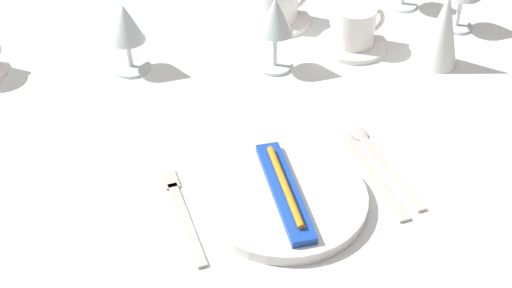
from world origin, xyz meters
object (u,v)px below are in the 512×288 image
object	(u,v)px
dinner_knife	(374,176)
coffee_cup_far	(355,25)
wine_glass_centre	(275,20)
coffee_cup_left	(278,2)
fork_outer	(182,211)
dinner_plate	(284,199)
toothbrush_package	(285,190)
spoon_soup	(377,155)
wine_glass_far	(126,27)
napkin_folded	(443,29)

from	to	relation	value
dinner_knife	coffee_cup_far	xyz separation A→B (m)	(0.14, 0.36, 0.04)
wine_glass_centre	coffee_cup_left	bearing A→B (deg)	66.72
fork_outer	wine_glass_centre	world-z (taller)	wine_glass_centre
dinner_plate	fork_outer	bearing A→B (deg)	166.95
fork_outer	wine_glass_centre	xyz separation A→B (m)	(0.27, 0.31, 0.10)
toothbrush_package	spoon_soup	distance (m)	0.19
fork_outer	spoon_soup	size ratio (longest dim) A/B	0.95
fork_outer	wine_glass_centre	distance (m)	0.42
toothbrush_package	coffee_cup_left	xyz separation A→B (m)	(0.19, 0.50, 0.02)
fork_outer	wine_glass_far	size ratio (longest dim) A/B	1.53
dinner_knife	wine_glass_centre	world-z (taller)	wine_glass_centre
fork_outer	spoon_soup	distance (m)	0.32
spoon_soup	coffee_cup_left	distance (m)	0.46
fork_outer	coffee_cup_far	xyz separation A→B (m)	(0.44, 0.33, 0.04)
dinner_plate	napkin_folded	bearing A→B (deg)	31.43
wine_glass_centre	fork_outer	bearing A→B (deg)	-130.50
wine_glass_far	wine_glass_centre	bearing A→B (deg)	-19.18
dinner_knife	coffee_cup_left	bearing A→B (deg)	85.70
fork_outer	dinner_knife	world-z (taller)	same
toothbrush_package	coffee_cup_left	bearing A→B (deg)	69.55
toothbrush_package	wine_glass_far	distance (m)	0.46
coffee_cup_left	wine_glass_far	size ratio (longest dim) A/B	0.83
fork_outer	spoon_soup	xyz separation A→B (m)	(0.32, 0.01, 0.00)
spoon_soup	dinner_knife	bearing A→B (deg)	-123.36
coffee_cup_far	wine_glass_far	distance (m)	0.43
toothbrush_package	dinner_knife	world-z (taller)	toothbrush_package
napkin_folded	coffee_cup_left	bearing A→B (deg)	131.80
coffee_cup_left	napkin_folded	xyz separation A→B (m)	(0.22, -0.25, 0.03)
toothbrush_package	coffee_cup_far	distance (m)	0.46
spoon_soup	wine_glass_far	world-z (taller)	wine_glass_far
coffee_cup_far	wine_glass_centre	distance (m)	0.18
dinner_knife	napkin_folded	world-z (taller)	napkin_folded
dinner_knife	coffee_cup_left	xyz separation A→B (m)	(0.04, 0.50, 0.04)
dinner_plate	spoon_soup	xyz separation A→B (m)	(0.18, 0.05, -0.01)
wine_glass_far	dinner_plate	bearing A→B (deg)	-72.84
fork_outer	wine_glass_far	world-z (taller)	wine_glass_far
dinner_knife	spoon_soup	xyz separation A→B (m)	(0.03, 0.04, -0.00)
toothbrush_package	spoon_soup	bearing A→B (deg)	14.77
wine_glass_far	napkin_folded	xyz separation A→B (m)	(0.55, -0.18, -0.01)
napkin_folded	dinner_plate	bearing A→B (deg)	-148.57
dinner_knife	wine_glass_far	xyz separation A→B (m)	(-0.28, 0.43, 0.09)
dinner_plate	napkin_folded	world-z (taller)	napkin_folded
dinner_knife	wine_glass_centre	bearing A→B (deg)	95.12
dinner_plate	toothbrush_package	distance (m)	0.02
dinner_plate	wine_glass_centre	size ratio (longest dim) A/B	1.70
fork_outer	spoon_soup	bearing A→B (deg)	2.29
toothbrush_package	fork_outer	xyz separation A→B (m)	(-0.15, 0.03, -0.02)
coffee_cup_far	napkin_folded	distance (m)	0.16
toothbrush_package	dinner_knife	xyz separation A→B (m)	(0.15, 0.01, -0.02)
coffee_cup_far	wine_glass_far	xyz separation A→B (m)	(-0.42, 0.07, 0.04)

